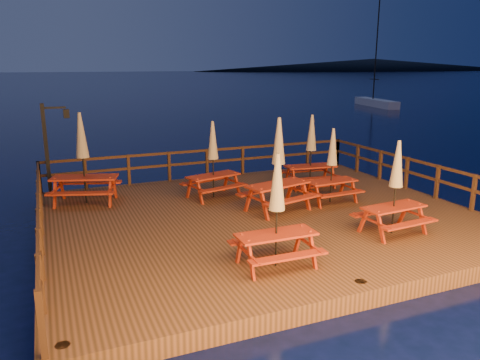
{
  "coord_description": "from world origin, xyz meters",
  "views": [
    {
      "loc": [
        -5.54,
        -11.55,
        4.64
      ],
      "look_at": [
        -0.43,
        0.6,
        1.33
      ],
      "focal_mm": 35.0,
      "sensor_mm": 36.0,
      "label": 1
    }
  ],
  "objects_px": {
    "sailboat": "(376,103)",
    "picnic_table_1": "(83,157)",
    "picnic_table_0": "(277,209)",
    "lamp_post": "(51,141)",
    "picnic_table_2": "(396,186)"
  },
  "relations": [
    {
      "from": "lamp_post",
      "to": "sailboat",
      "type": "distance_m",
      "value": 42.23
    },
    {
      "from": "picnic_table_0",
      "to": "picnic_table_2",
      "type": "bearing_deg",
      "value": 10.46
    },
    {
      "from": "picnic_table_2",
      "to": "picnic_table_1",
      "type": "bearing_deg",
      "value": 135.85
    },
    {
      "from": "sailboat",
      "to": "picnic_table_2",
      "type": "height_order",
      "value": "sailboat"
    },
    {
      "from": "sailboat",
      "to": "picnic_table_1",
      "type": "height_order",
      "value": "sailboat"
    },
    {
      "from": "sailboat",
      "to": "picnic_table_0",
      "type": "bearing_deg",
      "value": -120.13
    },
    {
      "from": "picnic_table_2",
      "to": "sailboat",
      "type": "bearing_deg",
      "value": 47.57
    },
    {
      "from": "lamp_post",
      "to": "picnic_table_2",
      "type": "distance_m",
      "value": 10.64
    },
    {
      "from": "lamp_post",
      "to": "sailboat",
      "type": "xyz_separation_m",
      "value": [
        33.5,
        25.65,
        -1.81
      ]
    },
    {
      "from": "picnic_table_0",
      "to": "picnic_table_2",
      "type": "relative_size",
      "value": 1.02
    },
    {
      "from": "sailboat",
      "to": "picnic_table_1",
      "type": "bearing_deg",
      "value": -129.27
    },
    {
      "from": "lamp_post",
      "to": "picnic_table_1",
      "type": "xyz_separation_m",
      "value": [
        0.84,
        -1.4,
        -0.34
      ]
    },
    {
      "from": "lamp_post",
      "to": "picnic_table_2",
      "type": "relative_size",
      "value": 1.25
    },
    {
      "from": "lamp_post",
      "to": "sailboat",
      "type": "bearing_deg",
      "value": 37.43
    },
    {
      "from": "lamp_post",
      "to": "picnic_table_0",
      "type": "bearing_deg",
      "value": -61.96
    }
  ]
}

